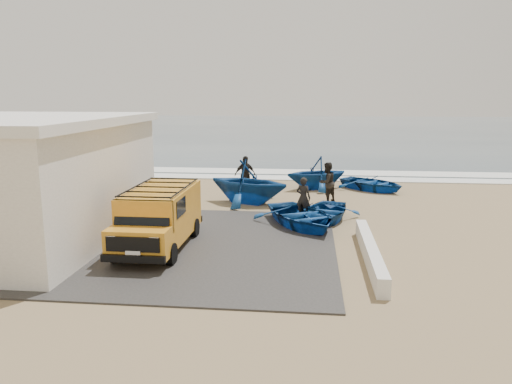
{
  "coord_description": "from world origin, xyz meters",
  "views": [
    {
      "loc": [
        3.09,
        -17.93,
        5.05
      ],
      "look_at": [
        0.99,
        1.5,
        1.2
      ],
      "focal_mm": 35.0,
      "sensor_mm": 36.0,
      "label": 1
    }
  ],
  "objects": [
    {
      "name": "ocean",
      "position": [
        0.0,
        56.0,
        0.0
      ],
      "size": [
        180.0,
        88.0,
        0.01
      ],
      "primitive_type": "cube",
      "color": "#385166",
      "rests_on": "ground"
    },
    {
      "name": "building",
      "position": [
        -7.5,
        -2.0,
        2.16
      ],
      "size": [
        8.4,
        9.4,
        4.3
      ],
      "color": "white",
      "rests_on": "ground"
    },
    {
      "name": "parapet",
      "position": [
        5.0,
        -3.0,
        0.28
      ],
      "size": [
        0.35,
        6.0,
        0.55
      ],
      "primitive_type": "cube",
      "color": "silver",
      "rests_on": "ground"
    },
    {
      "name": "fisherman_front",
      "position": [
        2.87,
        2.27,
        0.85
      ],
      "size": [
        0.73,
        0.61,
        1.71
      ],
      "primitive_type": "imported",
      "rotation": [
        0.0,
        0.0,
        2.75
      ],
      "color": "black",
      "rests_on": "ground"
    },
    {
      "name": "boat_mid_left",
      "position": [
        0.26,
        4.83,
        1.03
      ],
      "size": [
        4.87,
        4.56,
        2.06
      ],
      "primitive_type": "imported",
      "rotation": [
        0.0,
        0.0,
        1.2
      ],
      "color": "#11458D",
      "rests_on": "ground"
    },
    {
      "name": "boat_far_left",
      "position": [
        3.47,
        8.78,
        0.89
      ],
      "size": [
        4.31,
        4.1,
        1.78
      ],
      "primitive_type": "imported",
      "rotation": [
        0.0,
        0.0,
        -1.12
      ],
      "color": "#11458D",
      "rests_on": "ground"
    },
    {
      "name": "fisherman_back",
      "position": [
        -0.2,
        7.19,
        0.97
      ],
      "size": [
        1.22,
        0.96,
        1.94
      ],
      "primitive_type": "imported",
      "rotation": [
        0.0,
        0.0,
        0.51
      ],
      "color": "black",
      "rests_on": "ground"
    },
    {
      "name": "fisherman_middle",
      "position": [
        3.93,
        5.45,
        0.95
      ],
      "size": [
        1.16,
        1.17,
        1.91
      ],
      "primitive_type": "imported",
      "rotation": [
        0.0,
        0.0,
        -2.36
      ],
      "color": "black",
      "rests_on": "ground"
    },
    {
      "name": "surf_line",
      "position": [
        0.0,
        12.0,
        0.03
      ],
      "size": [
        180.0,
        1.6,
        0.06
      ],
      "primitive_type": "cube",
      "color": "white",
      "rests_on": "ground"
    },
    {
      "name": "boat_near_left",
      "position": [
        2.81,
        0.86,
        0.43
      ],
      "size": [
        4.52,
        5.03,
        0.86
      ],
      "primitive_type": "imported",
      "rotation": [
        0.0,
        0.0,
        0.48
      ],
      "color": "#11458D",
      "rests_on": "ground"
    },
    {
      "name": "surf_wash",
      "position": [
        0.0,
        14.5,
        0.02
      ],
      "size": [
        180.0,
        2.2,
        0.04
      ],
      "primitive_type": "cube",
      "color": "white",
      "rests_on": "ground"
    },
    {
      "name": "boat_far_right",
      "position": [
        6.42,
        8.74,
        0.38
      ],
      "size": [
        4.45,
        4.37,
        0.76
      ],
      "primitive_type": "imported",
      "rotation": [
        0.0,
        0.0,
        0.84
      ],
      "color": "#11458D",
      "rests_on": "ground"
    },
    {
      "name": "van",
      "position": [
        -1.82,
        -2.36,
        1.1
      ],
      "size": [
        1.95,
        4.78,
        2.05
      ],
      "rotation": [
        0.0,
        0.0,
        -0.0
      ],
      "color": "orange",
      "rests_on": "ground"
    },
    {
      "name": "slab",
      "position": [
        -2.0,
        -2.0,
        0.03
      ],
      "size": [
        12.0,
        10.0,
        0.05
      ],
      "primitive_type": "cube",
      "color": "#383533",
      "rests_on": "ground"
    },
    {
      "name": "boat_near_right",
      "position": [
        3.69,
        1.79,
        0.37
      ],
      "size": [
        3.43,
        4.14,
        0.74
      ],
      "primitive_type": "imported",
      "rotation": [
        0.0,
        0.0,
        -0.27
      ],
      "color": "#11458D",
      "rests_on": "ground"
    },
    {
      "name": "ground",
      "position": [
        0.0,
        0.0,
        0.0
      ],
      "size": [
        160.0,
        160.0,
        0.0
      ],
      "primitive_type": "plane",
      "color": "#917954"
    }
  ]
}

